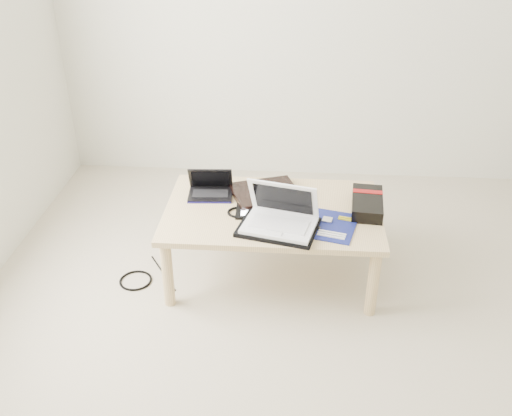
# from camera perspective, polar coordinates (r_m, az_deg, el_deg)

# --- Properties ---
(ground) EXTENTS (4.00, 4.00, 0.00)m
(ground) POSITION_cam_1_polar(r_m,az_deg,el_deg) (2.59, 12.41, -16.94)
(ground) COLOR beige
(ground) RESTS_ON ground
(coffee_table) EXTENTS (1.10, 0.70, 0.40)m
(coffee_table) POSITION_cam_1_polar(r_m,az_deg,el_deg) (2.94, 1.67, -0.92)
(coffee_table) COLOR #D4B57F
(coffee_table) RESTS_ON ground
(book) EXTENTS (0.41, 0.38, 0.03)m
(book) POSITION_cam_1_polar(r_m,az_deg,el_deg) (3.03, 0.97, 1.49)
(book) COLOR black
(book) RESTS_ON coffee_table
(netbook) EXTENTS (0.24, 0.18, 0.15)m
(netbook) POSITION_cam_1_polar(r_m,az_deg,el_deg) (3.04, -4.58, 1.89)
(netbook) COLOR black
(netbook) RESTS_ON coffee_table
(tablet) EXTENTS (0.27, 0.21, 0.01)m
(tablet) POSITION_cam_1_polar(r_m,az_deg,el_deg) (2.90, 0.65, -0.09)
(tablet) COLOR black
(tablet) RESTS_ON coffee_table
(remote) EXTENTS (0.13, 0.22, 0.02)m
(remote) POSITION_cam_1_polar(r_m,az_deg,el_deg) (2.98, 4.60, 0.69)
(remote) COLOR #ADADB2
(remote) RESTS_ON coffee_table
(neoprene_sleeve) EXTENTS (0.42, 0.35, 0.02)m
(neoprene_sleeve) POSITION_cam_1_polar(r_m,az_deg,el_deg) (2.75, 2.24, -1.94)
(neoprene_sleeve) COLOR black
(neoprene_sleeve) RESTS_ON coffee_table
(white_laptop) EXTENTS (0.38, 0.31, 0.23)m
(white_laptop) POSITION_cam_1_polar(r_m,az_deg,el_deg) (2.73, 2.47, -0.83)
(white_laptop) COLOR white
(white_laptop) RESTS_ON neoprene_sleeve
(motherboard) EXTENTS (0.29, 0.33, 0.01)m
(motherboard) POSITION_cam_1_polar(r_m,az_deg,el_deg) (2.80, 7.57, -1.77)
(motherboard) COLOR #0C114E
(motherboard) RESTS_ON coffee_table
(gpu_box) EXTENTS (0.18, 0.32, 0.07)m
(gpu_box) POSITION_cam_1_polar(r_m,az_deg,el_deg) (2.96, 11.06, 0.46)
(gpu_box) COLOR black
(gpu_box) RESTS_ON coffee_table
(cable_coil) EXTENTS (0.12, 0.12, 0.01)m
(cable_coil) POSITION_cam_1_polar(r_m,az_deg,el_deg) (2.88, -1.90, -0.43)
(cable_coil) COLOR black
(cable_coil) RESTS_ON coffee_table
(floor_cable_coil) EXTENTS (0.20, 0.20, 0.01)m
(floor_cable_coil) POSITION_cam_1_polar(r_m,az_deg,el_deg) (3.13, -11.94, -7.10)
(floor_cable_coil) COLOR black
(floor_cable_coil) RESTS_ON ground
(floor_cable_trail) EXTENTS (0.20, 0.30, 0.01)m
(floor_cable_trail) POSITION_cam_1_polar(r_m,az_deg,el_deg) (3.17, -9.28, -6.41)
(floor_cable_trail) COLOR black
(floor_cable_trail) RESTS_ON ground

